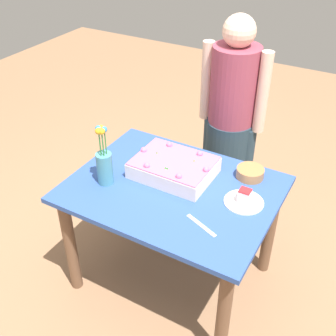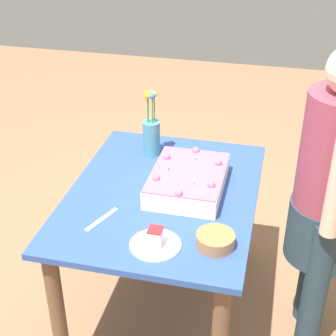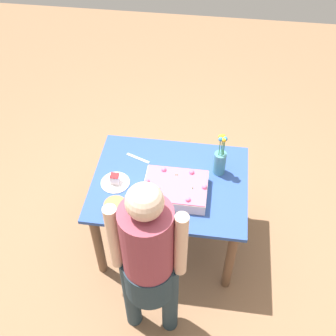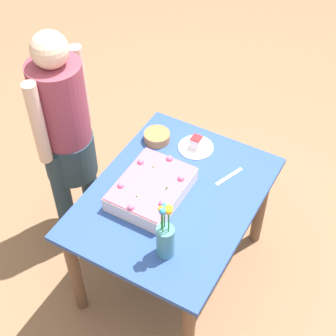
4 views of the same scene
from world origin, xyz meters
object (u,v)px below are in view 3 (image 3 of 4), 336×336
(sheet_cake, at_px, (175,189))
(flower_vase, at_px, (220,160))
(fruit_bowl, at_px, (115,207))
(serving_plate_with_slice, at_px, (115,181))
(cake_knife, at_px, (138,158))
(person_standing, at_px, (148,259))

(sheet_cake, relative_size, flower_vase, 1.25)
(sheet_cake, xyz_separation_m, fruit_bowl, (-0.39, -0.19, -0.02))
(serving_plate_with_slice, relative_size, cake_knife, 1.06)
(sheet_cake, xyz_separation_m, flower_vase, (0.29, 0.25, 0.07))
(fruit_bowl, bearing_deg, person_standing, -55.04)
(fruit_bowl, bearing_deg, sheet_cake, 26.30)
(serving_plate_with_slice, distance_m, person_standing, 0.77)
(sheet_cake, distance_m, cake_knife, 0.45)
(cake_knife, relative_size, person_standing, 0.13)
(sheet_cake, relative_size, person_standing, 0.30)
(serving_plate_with_slice, bearing_deg, cake_knife, 66.69)
(sheet_cake, relative_size, fruit_bowl, 2.83)
(serving_plate_with_slice, xyz_separation_m, person_standing, (0.36, -0.67, 0.11))
(cake_knife, bearing_deg, person_standing, -53.89)
(serving_plate_with_slice, xyz_separation_m, flower_vase, (0.73, 0.21, 0.10))
(serving_plate_with_slice, relative_size, flower_vase, 0.59)
(serving_plate_with_slice, bearing_deg, sheet_cake, -5.35)
(flower_vase, height_order, fruit_bowl, flower_vase)
(person_standing, bearing_deg, fruit_bowl, 34.96)
(cake_knife, bearing_deg, fruit_bowl, -75.37)
(sheet_cake, distance_m, serving_plate_with_slice, 0.45)
(person_standing, bearing_deg, sheet_cake, -7.64)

